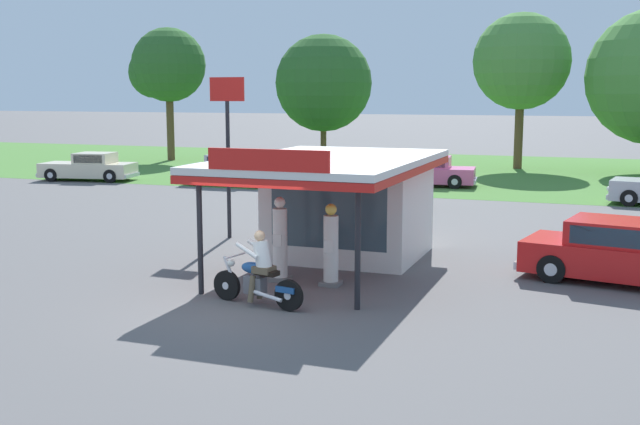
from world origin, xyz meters
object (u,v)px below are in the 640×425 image
motorcycle_with_rider (258,275)px  roadside_pole_sign (228,129)px  bystander_chatting_near_pumps (423,188)px  gas_pump_nearside (280,243)px  gas_pump_offside (331,249)px  parked_car_back_row_centre (234,171)px  parked_car_back_row_far_left (89,168)px  featured_classic_sedan (634,255)px  parked_car_back_row_centre_left (420,172)px

motorcycle_with_rider → roadside_pole_sign: (-4.03, 6.62, 2.63)m
motorcycle_with_rider → bystander_chatting_near_pumps: 14.53m
gas_pump_nearside → roadside_pole_sign: (-3.61, 4.50, 2.38)m
gas_pump_nearside → gas_pump_offside: bearing=-0.0°
parked_car_back_row_centre → bystander_chatting_near_pumps: (10.20, -4.48, 0.11)m
gas_pump_nearside → roadside_pole_sign: size_ratio=0.41×
gas_pump_offside → gas_pump_nearside: bearing=180.0°
gas_pump_nearside → parked_car_back_row_far_left: gas_pump_nearside is taller
motorcycle_with_rider → featured_classic_sedan: 8.66m
bystander_chatting_near_pumps → gas_pump_nearside: bearing=-92.6°
gas_pump_offside → motorcycle_with_rider: gas_pump_offside is taller
parked_car_back_row_far_left → gas_pump_nearside: bearing=-42.9°
gas_pump_offside → parked_car_back_row_centre_left: gas_pump_offside is taller
parked_car_back_row_centre_left → parked_car_back_row_centre: (-8.36, -2.90, 0.03)m
motorcycle_with_rider → roadside_pole_sign: 8.18m
gas_pump_offside → roadside_pole_sign: roadside_pole_sign is taller
parked_car_back_row_far_left → roadside_pole_sign: 18.31m
gas_pump_offside → bystander_chatting_near_pumps: (-0.69, 12.41, -0.06)m
motorcycle_with_rider → parked_car_back_row_centre_left: (-1.69, 21.90, -0.00)m
motorcycle_with_rider → parked_car_back_row_far_left: size_ratio=0.44×
gas_pump_nearside → parked_car_back_row_centre_left: bearing=93.7°
motorcycle_with_rider → bystander_chatting_near_pumps: size_ratio=1.43×
bystander_chatting_near_pumps → parked_car_back_row_centre: bearing=156.3°
gas_pump_offside → featured_classic_sedan: 6.95m
gas_pump_nearside → gas_pump_offside: size_ratio=1.05×
gas_pump_offside → motorcycle_with_rider: 2.28m
parked_car_back_row_centre_left → bystander_chatting_near_pumps: bystander_chatting_near_pumps is taller
parked_car_back_row_centre → motorcycle_with_rider: bearing=-62.1°
motorcycle_with_rider → parked_car_back_row_far_left: 25.59m
gas_pump_nearside → parked_car_back_row_far_left: bearing=137.1°
parked_car_back_row_centre → bystander_chatting_near_pumps: 11.14m
motorcycle_with_rider → roadside_pole_sign: size_ratio=0.46×
gas_pump_offside → motorcycle_with_rider: bearing=-111.4°
featured_classic_sedan → roadside_pole_sign: (-11.31, 1.93, 2.62)m
bystander_chatting_near_pumps → gas_pump_offside: bearing=-86.8°
parked_car_back_row_centre_left → parked_car_back_row_far_left: parked_car_back_row_centre_left is taller
gas_pump_offside → parked_car_back_row_far_left: gas_pump_offside is taller
gas_pump_nearside → featured_classic_sedan: (7.70, 2.58, -0.24)m
parked_car_back_row_far_left → parked_car_back_row_centre_left: bearing=12.5°
gas_pump_nearside → parked_car_back_row_centre: size_ratio=0.40×
gas_pump_offside → parked_car_back_row_centre: 20.09m
featured_classic_sedan → parked_car_back_row_centre_left: (-8.97, 17.22, -0.01)m
gas_pump_offside → parked_car_back_row_centre: size_ratio=0.38×
gas_pump_offside → parked_car_back_row_far_left: 24.74m
gas_pump_nearside → bystander_chatting_near_pumps: 12.43m
featured_classic_sedan → parked_car_back_row_far_left: (-25.15, 13.62, -0.02)m
bystander_chatting_near_pumps → featured_classic_sedan: bearing=-54.0°
gas_pump_nearside → featured_classic_sedan: 8.12m
bystander_chatting_near_pumps → parked_car_back_row_far_left: bearing=168.1°
motorcycle_with_rider → featured_classic_sedan: bearing=32.8°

